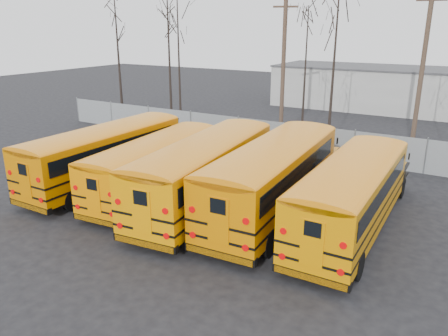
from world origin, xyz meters
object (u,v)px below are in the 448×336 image
Objects in this scene: bus_c at (208,166)px; utility_pole_left at (283,68)px; bus_e at (354,189)px; utility_pole_right at (422,69)px; bus_d at (276,172)px; bus_b at (157,161)px; bus_a at (108,150)px.

bus_c is 14.79m from utility_pole_left.
bus_e is 1.08× the size of utility_pole_right.
utility_pole_right is at bearing 74.14° from bus_d.
utility_pole_right reaches higher than utility_pole_left.
bus_b is at bearing -176.24° from bus_e.
utility_pole_right is (9.08, 1.89, 0.15)m from utility_pole_left.
bus_e is at bearing -4.37° from bus_d.
bus_b is 6.00m from bus_d.
bus_e is at bearing -0.90° from bus_b.
bus_b is 2.95m from bus_c.
bus_b is at bearing -114.14° from utility_pole_left.
utility_pole_left is (-9.02, 13.50, 3.28)m from bus_e.
bus_d is at bearing 5.52° from bus_a.
bus_a is at bearing -177.50° from bus_d.
utility_pole_left reaches higher than bus_c.
bus_a is 20.79m from utility_pole_right.
utility_pole_right is at bearing 52.11° from bus_a.
utility_pole_right reaches higher than bus_c.
bus_c is 1.16× the size of utility_pole_right.
bus_c is 0.99× the size of bus_d.
bus_d is 1.21× the size of utility_pole_left.
bus_b is at bearing -130.68° from utility_pole_right.
bus_b is 1.06× the size of utility_pole_left.
utility_pole_right reaches higher than bus_d.
utility_pole_left is at bearing 76.22° from bus_a.
bus_a reaches higher than bus_b.
bus_c is at bearing -5.25° from bus_b.
bus_a is 6.10m from bus_c.
utility_pole_right is at bearing 54.44° from bus_b.
bus_d is 16.04m from utility_pole_right.
bus_a is 3.16m from bus_b.
bus_c reaches higher than bus_b.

